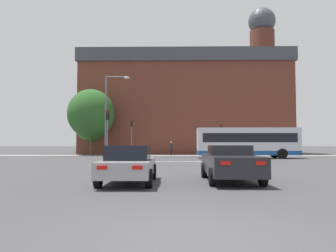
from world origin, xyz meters
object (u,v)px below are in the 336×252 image
object	(u,v)px
traffic_light_far_left	(132,132)
traffic_light_near_left	(107,127)
car_saloon_left	(129,164)
bus_crossing_lead	(247,142)
street_lamp_junction	(110,108)
traffic_light_far_right	(221,134)
car_roadster_right	(230,163)
pedestrian_walking_east	(251,148)
pedestrian_waiting	(171,147)

from	to	relation	value
traffic_light_far_left	traffic_light_near_left	world-z (taller)	traffic_light_far_left
car_saloon_left	bus_crossing_lead	distance (m)	23.12
traffic_light_near_left	traffic_light_far_left	bearing A→B (deg)	88.05
car_saloon_left	street_lamp_junction	size ratio (longest dim) A/B	0.57
traffic_light_far_left	street_lamp_junction	xyz separation A→B (m)	(-0.26, -12.84, 1.58)
car_saloon_left	bus_crossing_lead	world-z (taller)	bus_crossing_lead
car_saloon_left	street_lamp_junction	distance (m)	16.89
car_saloon_left	traffic_light_far_right	world-z (taller)	traffic_light_far_right
car_roadster_right	pedestrian_walking_east	world-z (taller)	pedestrian_walking_east
bus_crossing_lead	pedestrian_walking_east	distance (m)	8.31
pedestrian_walking_east	car_roadster_right	bearing A→B (deg)	-128.49
traffic_light_far_right	pedestrian_walking_east	bearing A→B (deg)	3.38
bus_crossing_lead	pedestrian_waiting	size ratio (longest dim) A/B	5.68
bus_crossing_lead	pedestrian_walking_east	world-z (taller)	bus_crossing_lead
car_saloon_left	traffic_light_far_right	size ratio (longest dim) A/B	1.09
traffic_light_far_right	traffic_light_far_left	bearing A→B (deg)	-179.58
traffic_light_far_right	pedestrian_walking_east	size ratio (longest dim) A/B	2.45
traffic_light_far_right	car_saloon_left	bearing A→B (deg)	-104.96
traffic_light_far_left	pedestrian_walking_east	distance (m)	15.20
traffic_light_near_left	traffic_light_far_right	bearing A→B (deg)	48.08
car_saloon_left	traffic_light_near_left	bearing A→B (deg)	103.92
car_saloon_left	car_roadster_right	distance (m)	3.95
street_lamp_junction	pedestrian_waiting	size ratio (longest dim) A/B	4.20
bus_crossing_lead	traffic_light_near_left	size ratio (longest dim) A/B	2.32
car_roadster_right	traffic_light_near_left	size ratio (longest dim) A/B	1.08
pedestrian_waiting	street_lamp_junction	bearing A→B (deg)	-162.59
pedestrian_walking_east	traffic_light_far_left	bearing A→B (deg)	157.58
car_roadster_right	street_lamp_junction	distance (m)	17.60
traffic_light_far_right	street_lamp_junction	distance (m)	17.44
traffic_light_near_left	street_lamp_junction	size ratio (longest dim) A/B	0.58
street_lamp_junction	pedestrian_waiting	xyz separation A→B (m)	(5.25, 14.19, -3.50)
traffic_light_near_left	pedestrian_waiting	bearing A→B (deg)	69.26
car_roadster_right	pedestrian_walking_east	bearing A→B (deg)	74.82
traffic_light_far_left	traffic_light_far_right	world-z (taller)	traffic_light_far_left
bus_crossing_lead	street_lamp_junction	xyz separation A→B (m)	(-13.05, -5.19, 2.90)
traffic_light_near_left	pedestrian_walking_east	distance (m)	20.52
traffic_light_far_left	traffic_light_near_left	size ratio (longest dim) A/B	1.02
car_saloon_left	traffic_light_far_left	bearing A→B (deg)	96.76
traffic_light_far_right	traffic_light_near_left	size ratio (longest dim) A/B	0.91
bus_crossing_lead	traffic_light_far_left	world-z (taller)	traffic_light_far_left
bus_crossing_lead	car_roadster_right	bearing A→B (deg)	165.47
pedestrian_waiting	pedestrian_walking_east	bearing A→B (deg)	-58.21
car_roadster_right	bus_crossing_lead	world-z (taller)	bus_crossing_lead
car_roadster_right	pedestrian_walking_east	distance (m)	29.47
car_saloon_left	bus_crossing_lead	xyz separation A→B (m)	(9.21, 21.18, 0.93)
bus_crossing_lead	traffic_light_far_left	size ratio (longest dim) A/B	2.27
traffic_light_far_right	traffic_light_near_left	xyz separation A→B (m)	(-11.74, -13.08, 0.24)
traffic_light_far_left	bus_crossing_lead	bearing A→B (deg)	-30.90
car_saloon_left	street_lamp_junction	world-z (taller)	street_lamp_junction
car_roadster_right	traffic_light_near_left	xyz separation A→B (m)	(-7.91, 15.18, 2.20)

